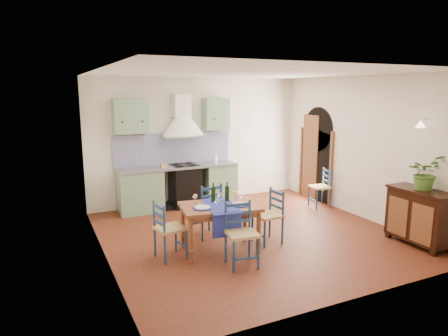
{
  "coord_description": "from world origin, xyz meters",
  "views": [
    {
      "loc": [
        -3.31,
        -5.88,
        2.5
      ],
      "look_at": [
        -0.4,
        0.3,
        1.18
      ],
      "focal_mm": 32.0,
      "sensor_mm": 36.0,
      "label": 1
    }
  ],
  "objects_px": {
    "dining_table": "(220,211)",
    "potted_plant": "(425,173)",
    "chair_near": "(241,233)",
    "sideboard": "(419,215)"
  },
  "relations": [
    {
      "from": "dining_table",
      "to": "chair_near",
      "type": "height_order",
      "value": "dining_table"
    },
    {
      "from": "chair_near",
      "to": "sideboard",
      "type": "xyz_separation_m",
      "value": [
        3.01,
        -0.55,
        0.03
      ]
    },
    {
      "from": "potted_plant",
      "to": "chair_near",
      "type": "bearing_deg",
      "value": 169.48
    },
    {
      "from": "potted_plant",
      "to": "dining_table",
      "type": "bearing_deg",
      "value": 159.78
    },
    {
      "from": "dining_table",
      "to": "potted_plant",
      "type": "height_order",
      "value": "potted_plant"
    },
    {
      "from": "sideboard",
      "to": "chair_near",
      "type": "bearing_deg",
      "value": 169.68
    },
    {
      "from": "dining_table",
      "to": "potted_plant",
      "type": "distance_m",
      "value": 3.34
    },
    {
      "from": "sideboard",
      "to": "potted_plant",
      "type": "relative_size",
      "value": 1.84
    },
    {
      "from": "dining_table",
      "to": "potted_plant",
      "type": "relative_size",
      "value": 2.29
    },
    {
      "from": "chair_near",
      "to": "potted_plant",
      "type": "height_order",
      "value": "potted_plant"
    }
  ]
}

